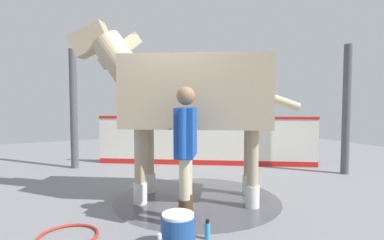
{
  "coord_description": "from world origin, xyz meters",
  "views": [
    {
      "loc": [
        -4.4,
        2.21,
        1.49
      ],
      "look_at": [
        -0.72,
        0.3,
        1.24
      ],
      "focal_mm": 28.8,
      "sensor_mm": 36.0,
      "label": 1
    }
  ],
  "objects": [
    {
      "name": "hose_coil",
      "position": [
        -0.87,
        1.9,
        0.02
      ],
      "size": [
        0.65,
        0.65,
        0.03
      ],
      "primitive_type": "torus",
      "color": "#B72D1E",
      "rests_on": "ground"
    },
    {
      "name": "wet_patch",
      "position": [
        -0.34,
        0.02,
        0.0
      ],
      "size": [
        2.52,
        2.52,
        0.0
      ],
      "primitive_type": "cylinder",
      "color": "#4C4C54",
      "rests_on": "ground"
    },
    {
      "name": "bottle_shampoo",
      "position": [
        -1.6,
        0.56,
        0.1
      ],
      "size": [
        0.06,
        0.06,
        0.22
      ],
      "color": "#3399CC",
      "rests_on": "ground"
    },
    {
      "name": "roof_post_near",
      "position": [
        2.87,
        1.39,
        1.32
      ],
      "size": [
        0.16,
        0.16,
        2.64
      ],
      "primitive_type": "cylinder",
      "color": "#4C4C51",
      "rests_on": "ground"
    },
    {
      "name": "handler",
      "position": [
        -1.1,
        0.58,
        0.96
      ],
      "size": [
        0.57,
        0.45,
        1.67
      ],
      "rotation": [
        0.0,
        0.0,
        4.12
      ],
      "color": "#47331E",
      "rests_on": "ground"
    },
    {
      "name": "horse",
      "position": [
        -0.28,
        0.11,
        1.6
      ],
      "size": [
        2.19,
        3.02,
        2.71
      ],
      "rotation": [
        0.0,
        0.0,
        0.99
      ],
      "color": "tan",
      "rests_on": "ground"
    },
    {
      "name": "ground_plane",
      "position": [
        0.0,
        0.0,
        -0.01
      ],
      "size": [
        16.0,
        16.0,
        0.02
      ],
      "primitive_type": "cube",
      "color": "gray"
    },
    {
      "name": "roof_post_far",
      "position": [
        -0.29,
        -3.48,
        1.32
      ],
      "size": [
        0.16,
        0.16,
        2.64
      ],
      "primitive_type": "cylinder",
      "color": "#4C4C51",
      "rests_on": "ground"
    },
    {
      "name": "wash_bucket",
      "position": [
        -1.65,
        0.94,
        0.18
      ],
      "size": [
        0.35,
        0.35,
        0.37
      ],
      "color": "#1E478C",
      "rests_on": "ground"
    },
    {
      "name": "barrier_wall",
      "position": [
        1.78,
        -1.36,
        0.53
      ],
      "size": [
        2.85,
        4.32,
        1.14
      ],
      "color": "silver",
      "rests_on": "ground"
    }
  ]
}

